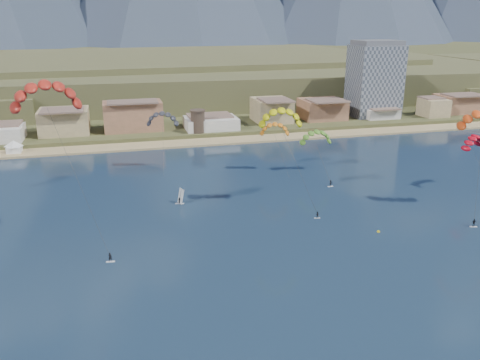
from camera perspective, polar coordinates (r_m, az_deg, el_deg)
The scene contains 15 objects.
ground at distance 82.18m, azimuth 5.79°, elevation -13.58°, with size 2400.00×2400.00×0.00m, color #0D1B32.
beach at distance 178.19m, azimuth -6.02°, elevation 4.32°, with size 2200.00×12.00×0.90m.
land at distance 627.04m, azimuth -12.63°, elevation 14.05°, with size 2200.00×900.00×4.00m.
foothills at distance 303.23m, azimuth -5.57°, elevation 11.86°, with size 940.00×210.00×18.00m.
town at distance 190.92m, azimuth -18.89°, elevation 6.76°, with size 400.00×24.00×12.00m.
apartment_tower at distance 223.76m, azimuth 15.35°, elevation 11.24°, with size 20.00×16.00×32.00m.
watchtower at distance 185.30m, azimuth -4.93°, elevation 6.84°, with size 5.82×5.82×8.60m.
kitesurfer_red at distance 97.66m, azimuth -21.69°, elevation 9.62°, with size 16.80×14.94×34.53m.
kitesurfer_yellow at distance 112.95m, azimuth 4.80°, elevation 7.56°, with size 12.20×12.88×25.45m.
kitesurfer_green at distance 143.54m, azimuth 8.85°, elevation 5.17°, with size 10.03×16.27×16.49m.
distant_kite_dark at distance 145.44m, azimuth -9.02°, elevation 7.32°, with size 10.34×6.92×19.09m.
distant_kite_orange at distance 142.10m, azimuth 4.06°, elevation 6.20°, with size 9.50×6.81×16.56m.
distant_kite_red at distance 140.91m, azimuth 25.43°, elevation 4.29°, with size 9.06×7.43×16.35m.
windsurfer at distance 120.53m, azimuth -6.97°, elevation -2.21°, with size 2.20×2.43×3.77m.
buoy at distance 108.68m, azimuth 15.77°, elevation -5.79°, with size 0.66×0.66×0.66m.
Camera 1 is at (-25.24, -65.02, 43.45)m, focal length 36.75 mm.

